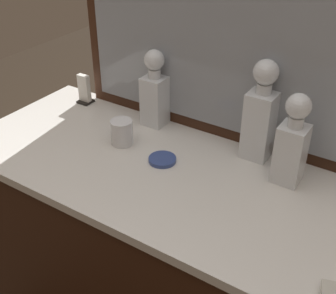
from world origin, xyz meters
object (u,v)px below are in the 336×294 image
(napkin_holder, at_px, (85,91))
(crystal_tumbler_front, at_px, (122,133))
(crystal_decanter_rear, at_px, (291,148))
(porcelain_dish, at_px, (162,160))
(crystal_decanter_front, at_px, (155,95))
(crystal_decanter_center, at_px, (260,119))

(napkin_holder, bearing_deg, crystal_tumbler_front, -27.76)
(crystal_decanter_rear, bearing_deg, porcelain_dish, -161.91)
(crystal_decanter_front, relative_size, crystal_decanter_center, 0.85)
(crystal_tumbler_front, bearing_deg, napkin_holder, 152.24)
(porcelain_dish, bearing_deg, crystal_decanter_rear, 18.09)
(crystal_decanter_center, relative_size, crystal_decanter_rear, 1.16)
(crystal_decanter_center, bearing_deg, porcelain_dish, -140.40)
(crystal_decanter_front, relative_size, porcelain_dish, 3.16)
(crystal_decanter_rear, bearing_deg, crystal_decanter_center, 149.86)
(crystal_decanter_center, bearing_deg, crystal_tumbler_front, -156.56)
(crystal_decanter_rear, height_order, porcelain_dish, crystal_decanter_rear)
(crystal_decanter_rear, relative_size, napkin_holder, 2.43)
(crystal_decanter_center, relative_size, porcelain_dish, 3.71)
(crystal_decanter_center, height_order, crystal_decanter_rear, crystal_decanter_center)
(porcelain_dish, bearing_deg, napkin_holder, 159.47)
(crystal_decanter_front, bearing_deg, crystal_decanter_rear, -8.08)
(crystal_decanter_front, height_order, crystal_tumbler_front, crystal_decanter_front)
(crystal_tumbler_front, relative_size, porcelain_dish, 0.98)
(crystal_decanter_front, relative_size, crystal_decanter_rear, 0.99)
(crystal_tumbler_front, distance_m, porcelain_dish, 0.17)
(crystal_decanter_front, xyz_separation_m, porcelain_dish, (0.15, -0.18, -0.10))
(crystal_decanter_front, distance_m, crystal_tumbler_front, 0.18)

